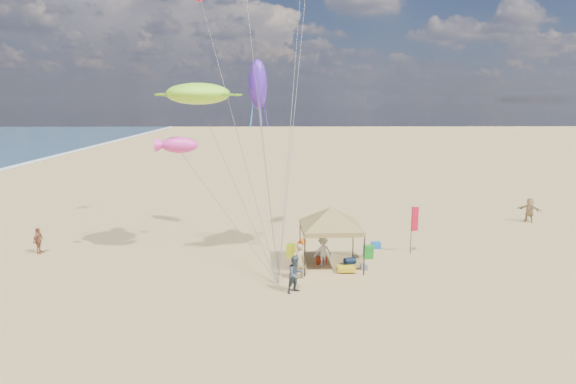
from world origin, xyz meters
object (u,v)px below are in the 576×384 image
Objects in this scene: chair_green at (368,252)px; cooler_blue at (376,245)px; person_far_c at (530,210)px; feather_flag at (414,222)px; chair_yellow at (291,250)px; cooler_red at (321,260)px; person_near_b at (296,274)px; person_near_a at (299,261)px; person_near_c at (323,251)px; beach_cart at (346,269)px; canopy_tent at (331,209)px; person_far_a at (38,241)px.

cooler_blue is at bearing 66.43° from chair_green.
chair_green is 15.18m from person_far_c.
feather_flag reaches higher than chair_yellow.
person_near_b is (-1.52, -3.91, 0.66)m from cooler_red.
feather_flag is 1.55× the size of person_near_a.
cooler_red is 0.62m from person_near_c.
person_near_b is at bearing -130.93° from chair_green.
person_near_a reaches higher than person_near_b.
person_near_a reaches higher than person_far_c.
cooler_blue is 4.51m from person_near_c.
chair_green reaches higher than cooler_blue.
person_far_c is (12.95, 7.90, 0.53)m from chair_green.
person_near_b is 1.10× the size of person_near_c.
cooler_blue is at bearing 60.43° from beach_cart.
feather_flag is 1.80× the size of person_near_c.
cooler_red is 1.80m from beach_cart.
cooler_blue is 5.24m from chair_yellow.
chair_yellow is at bearing 141.16° from canopy_tent.
chair_green reaches higher than cooler_red.
cooler_red is 17.95m from person_far_c.
person_far_c is at bearing 34.87° from feather_flag.
canopy_tent is 2.15× the size of feather_flag.
feather_flag is 5.13× the size of cooler_red.
feather_flag is 1.57× the size of person_far_c.
cooler_red is 2.05m from chair_yellow.
canopy_tent reaches higher than person_near_b.
person_near_c reaches higher than beach_cart.
person_far_c is at bearing 31.39° from chair_green.
chair_yellow is 3.82m from beach_cart.
feather_flag is at bearing 2.67° from person_near_b.
cooler_blue is 0.36× the size of person_far_a.
cooler_blue is at bearing 45.35° from canopy_tent.
chair_green is 1.00× the size of chair_yellow.
chair_yellow is 0.45× the size of person_near_c.
cooler_red is 16.03m from person_far_a.
chair_yellow is at bearing -176.79° from feather_flag.
chair_yellow is (-1.60, 1.27, 0.16)m from cooler_red.
person_near_a reaches higher than beach_cart.
canopy_tent reaches higher than cooler_red.
chair_yellow reaches higher than cooler_red.
beach_cart is 0.50× the size of person_near_a.
chair_yellow is at bearing 175.36° from chair_green.
person_near_b is 15.57m from person_far_a.
person_near_b is (-1.95, -3.54, -2.21)m from canopy_tent.
cooler_blue is 0.32× the size of person_near_b.
person_near_b is 4.00m from person_near_c.
feather_flag is at bearing -28.45° from cooler_blue.
cooler_red is 0.32× the size of person_near_b.
chair_yellow is (-5.04, -1.42, 0.16)m from cooler_blue.
person_near_b reaches higher than chair_green.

